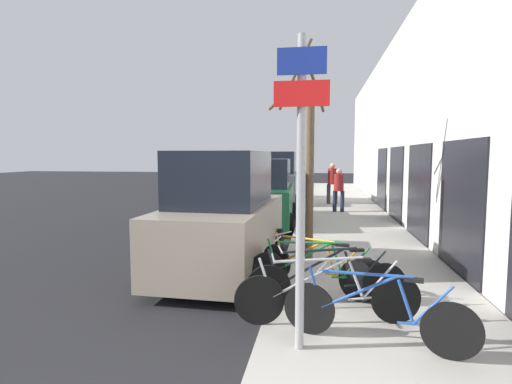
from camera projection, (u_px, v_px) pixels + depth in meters
The scene contains 15 objects.
ground_plane at pixel (265, 228), 12.71m from camera, with size 80.00×80.00×0.00m, color black.
sidewalk_curb at pixel (343, 214), 15.04m from camera, with size 3.20×32.00×0.15m.
building_facade at pixel (395, 130), 14.39m from camera, with size 0.23×32.00×6.50m.
signpost at pixel (301, 179), 4.29m from camera, with size 0.58×0.12×3.42m.
bicycle_0 at pixel (376, 314), 4.49m from camera, with size 2.11×0.66×0.86m.
bicycle_1 at pixel (328, 295), 5.07m from camera, with size 2.35×0.58×0.88m.
bicycle_2 at pixel (327, 282), 5.60m from camera, with size 2.24×0.63×0.88m.
bicycle_3 at pixel (316, 272), 6.09m from camera, with size 2.15×0.47×0.87m.
bicycle_4 at pixel (313, 267), 6.40m from camera, with size 1.82×1.24×0.85m.
parked_car_0 at pixel (223, 219), 7.83m from camera, with size 2.09×4.24×2.38m.
parked_car_1 at pixel (264, 196), 13.09m from camera, with size 2.17×4.48×2.19m.
parked_car_2 at pixel (278, 181), 18.77m from camera, with size 2.10×4.61×2.47m.
pedestrian_near at pixel (339, 187), 15.18m from camera, with size 0.43×0.37×1.65m.
pedestrian_far at pixel (332, 180), 17.61m from camera, with size 0.48×0.40×1.81m.
street_tree at pixel (308, 168), 8.06m from camera, with size 1.19×0.97×4.44m.
Camera 1 is at (1.71, -1.24, 2.30)m, focal length 28.00 mm.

